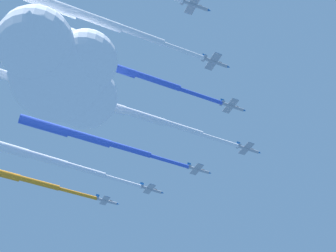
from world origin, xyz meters
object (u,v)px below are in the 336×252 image
(jet_lead, at_px, (140,115))
(jet_starboard_inner, at_px, (107,65))
(jet_port_inner, at_px, (85,137))
(jet_starboard_mid, at_px, (95,19))
(jet_port_mid, at_px, (43,158))

(jet_lead, xyz_separation_m, jet_starboard_inner, (-23.01, 2.13, 0.53))
(jet_lead, height_order, jet_starboard_inner, jet_starboard_inner)
(jet_port_inner, relative_size, jet_starboard_inner, 0.98)
(jet_lead, relative_size, jet_starboard_mid, 1.04)
(jet_port_inner, bearing_deg, jet_starboard_mid, -149.00)
(jet_port_inner, relative_size, jet_starboard_mid, 1.09)
(jet_starboard_mid, bearing_deg, jet_lead, 3.10)
(jet_port_mid, xyz_separation_m, jet_starboard_mid, (-43.32, -43.07, 1.36))
(jet_lead, bearing_deg, jet_port_mid, 85.92)
(jet_starboard_mid, bearing_deg, jet_port_inner, 31.00)
(jet_port_inner, height_order, jet_starboard_mid, jet_starboard_mid)
(jet_starboard_inner, bearing_deg, jet_port_mid, 56.22)
(jet_lead, height_order, jet_port_mid, jet_lead)
(jet_starboard_inner, relative_size, jet_port_mid, 1.08)
(jet_lead, distance_m, jet_port_inner, 22.43)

